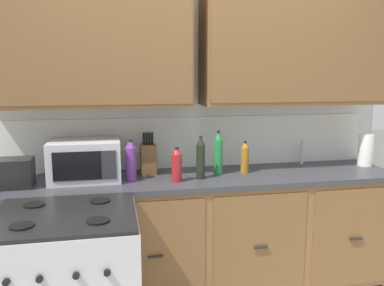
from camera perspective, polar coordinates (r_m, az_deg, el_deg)
name	(u,v)px	position (r m, az deg, el deg)	size (l,w,h in m)	color
wall_unit	(195,74)	(2.99, 0.41, 9.96)	(4.10, 0.40, 2.50)	silver
counter_run	(200,235)	(3.04, 1.16, -13.12)	(2.93, 0.64, 0.94)	black
microwave	(85,160)	(2.85, -15.10, -2.39)	(0.48, 0.37, 0.28)	#B7B7BC
toaster	(10,173)	(2.84, -24.65, -3.96)	(0.28, 0.18, 0.19)	black
knife_block	(148,158)	(2.95, -6.31, -2.23)	(0.11, 0.14, 0.31)	brown
sink_faucet	(302,152)	(3.36, 15.56, -1.28)	(0.02, 0.02, 0.20)	#B2B5BA
paper_towel_roll	(366,150)	(3.48, 23.71, -0.90)	(0.12, 0.12, 0.26)	white
bottle_red	(177,165)	(2.72, -2.21, -3.15)	(0.07, 0.07, 0.24)	maroon
bottle_dark	(201,158)	(2.79, 1.25, -2.16)	(0.06, 0.06, 0.30)	black
bottle_green	(218,153)	(2.91, 3.79, -1.47)	(0.06, 0.06, 0.32)	#237A38
bottle_violet	(131,160)	(2.77, -8.80, -2.50)	(0.07, 0.07, 0.29)	#663384
bottle_amber	(245,157)	(2.98, 7.60, -2.06)	(0.06, 0.06, 0.24)	#9E6619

